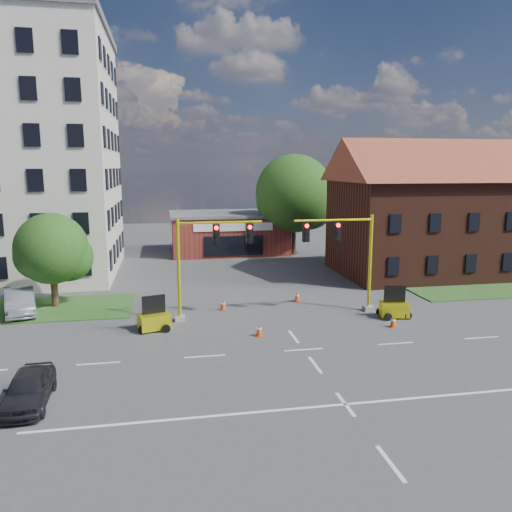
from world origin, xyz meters
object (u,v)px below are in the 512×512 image
signal_mast_east (346,251)px  sedan_dark (29,388)px  signal_mast_west (206,256)px  pickup_white (415,274)px  trailer_east (394,308)px  trailer_west (154,320)px

signal_mast_east → sedan_dark: bearing=-149.3°
signal_mast_west → signal_mast_east: bearing=0.0°
signal_mast_west → pickup_white: bearing=21.2°
trailer_east → sedan_dark: 20.74m
sedan_dark → pickup_white: bearing=31.6°
trailer_east → pickup_white: 10.02m
signal_mast_east → trailer_west: size_ratio=3.18×
signal_mast_west → trailer_east: (11.32, -1.64, -3.33)m
trailer_west → trailer_east: bearing=-17.5°
signal_mast_east → trailer_east: bearing=-32.1°
trailer_west → sedan_dark: size_ratio=0.49×
signal_mast_east → pickup_white: size_ratio=1.15×
signal_mast_east → sedan_dark: signal_mast_east is taller
trailer_east → sedan_dark: bearing=-146.4°
trailer_east → pickup_white: size_ratio=0.35×
pickup_white → signal_mast_west: bearing=109.0°
sedan_dark → signal_mast_east: bearing=28.8°
pickup_white → sedan_dark: bearing=121.2°
signal_mast_west → trailer_east: size_ratio=3.26×
trailer_west → trailer_east: trailer_west is taller
pickup_white → trailer_west: bearing=109.6°
trailer_east → pickup_white: (5.71, 8.24, 0.16)m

